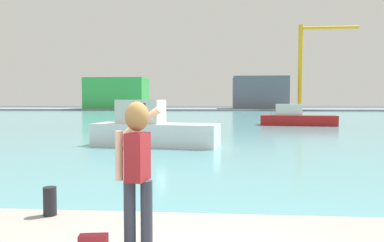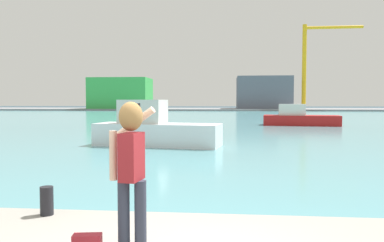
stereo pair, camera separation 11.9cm
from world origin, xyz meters
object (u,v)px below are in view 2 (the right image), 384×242
at_px(person_photographer, 131,160).
at_px(warehouse_left, 121,93).
at_px(boat_moored_2, 299,118).
at_px(port_crane, 311,57).
at_px(warehouse_right, 263,93).
at_px(boat_moored, 154,130).
at_px(harbor_bollard, 47,201).

xyz_separation_m(person_photographer, warehouse_left, (-25.33, 88.23, 2.54)).
distance_m(boat_moored_2, warehouse_left, 65.40).
bearing_deg(boat_moored_2, person_photographer, -96.45).
bearing_deg(port_crane, warehouse_left, 179.83).
bearing_deg(warehouse_right, boat_moored, -99.24).
bearing_deg(warehouse_right, boat_moored_2, -92.03).
height_order(person_photographer, port_crane, port_crane).
bearing_deg(port_crane, harbor_bollard, -104.45).
relative_size(person_photographer, port_crane, 0.09).
distance_m(boat_moored, warehouse_left, 76.96).
bearing_deg(person_photographer, boat_moored, 19.49).
relative_size(warehouse_left, warehouse_right, 1.11).
height_order(warehouse_left, warehouse_right, warehouse_right).
bearing_deg(person_photographer, warehouse_right, 3.33).
height_order(boat_moored_2, port_crane, port_crane).
bearing_deg(boat_moored, warehouse_right, 90.20).
bearing_deg(boat_moored, boat_moored_2, 68.24).
bearing_deg(boat_moored_2, port_crane, 84.26).
bearing_deg(warehouse_left, harbor_bollard, -74.77).
bearing_deg(port_crane, person_photographer, -103.25).
xyz_separation_m(boat_moored, boat_moored_2, (10.39, 17.16, -0.13)).
height_order(person_photographer, harbor_bollard, person_photographer).
distance_m(person_photographer, harbor_bollard, 2.20).
distance_m(person_photographer, port_crane, 91.16).
bearing_deg(harbor_bollard, warehouse_left, 105.23).
xyz_separation_m(harbor_bollard, port_crane, (22.39, 86.89, 11.80)).
xyz_separation_m(boat_moored, warehouse_left, (-22.73, 73.45, 3.32)).
distance_m(warehouse_left, warehouse_right, 35.41).
relative_size(boat_moored, warehouse_left, 0.46).
relative_size(person_photographer, boat_moored, 0.26).
distance_m(warehouse_left, port_crane, 46.84).
bearing_deg(warehouse_right, person_photographer, -96.17).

